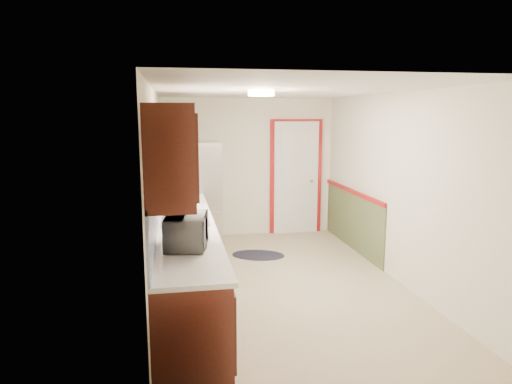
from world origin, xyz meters
name	(u,v)px	position (x,y,z in m)	size (l,w,h in m)	color
room_shell	(282,191)	(0.00, 0.00, 1.20)	(3.20, 5.20, 2.52)	tan
kitchen_run	(181,232)	(-1.24, -0.29, 0.81)	(0.63, 4.00, 2.20)	#3A140D
back_wall_trim	(307,186)	(0.99, 2.21, 0.89)	(1.12, 2.30, 2.08)	maroon
ceiling_fixture	(261,93)	(-0.30, -0.20, 2.36)	(0.30, 0.30, 0.06)	#FFD88C
microwave	(187,228)	(-1.20, -1.33, 1.12)	(0.53, 0.29, 0.36)	white
refrigerator	(198,196)	(-0.94, 1.80, 0.85)	(0.72, 0.72, 1.71)	#B7B7BC
rug	(258,255)	(-0.07, 1.21, 0.01)	(0.80, 0.51, 0.01)	black
cooktop	(182,199)	(-1.19, 1.00, 0.95)	(0.45, 0.55, 0.02)	black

